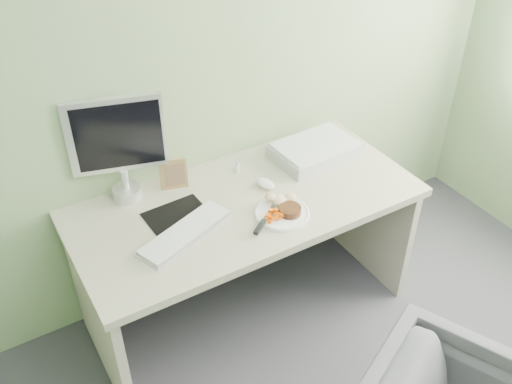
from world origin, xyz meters
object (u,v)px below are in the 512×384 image
plate (282,213)px  desk (246,230)px  scanner (315,151)px  monitor (118,144)px

plate → desk: bearing=116.2°
scanner → monitor: (-0.94, 0.17, 0.25)m
desk → monitor: monitor is taller
plate → scanner: bearing=38.1°
desk → scanner: bearing=16.1°
plate → scanner: 0.51m
scanner → monitor: monitor is taller
desk → monitor: bearing=145.7°
desk → scanner: scanner is taller
plate → monitor: size_ratio=0.49×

